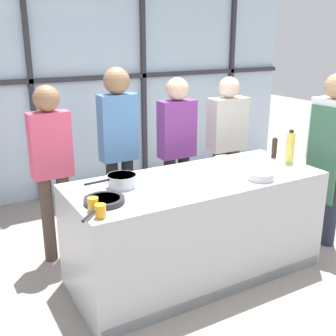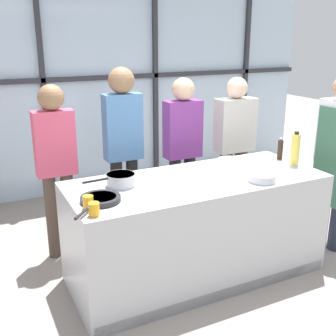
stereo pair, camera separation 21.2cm
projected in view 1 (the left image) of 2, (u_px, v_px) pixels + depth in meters
ground_plane at (195, 272)px, 3.86m from camera, size 18.00×18.00×0.00m
back_window_wall at (90, 88)px, 5.56m from camera, size 6.40×0.10×2.80m
demo_island at (196, 227)px, 3.72m from camera, size 2.21×0.90×0.92m
chef at (330, 150)px, 4.16m from camera, size 0.24×0.43×1.74m
spectator_far_left at (52, 161)px, 3.83m from camera, size 0.37×0.23×1.67m
spectator_center_left at (119, 143)px, 4.12m from camera, size 0.37×0.25×1.80m
spectator_center_right at (177, 145)px, 4.46m from camera, size 0.39×0.23×1.67m
spectator_far_right at (227, 141)px, 4.79m from camera, size 0.45×0.23×1.65m
frying_pan at (104, 201)px, 3.04m from camera, size 0.42×0.45×0.04m
saucepan at (121, 180)px, 3.36m from camera, size 0.44×0.24×0.10m
white_plate at (226, 159)px, 4.12m from camera, size 0.24×0.24×0.01m
mixing_bowl at (261, 175)px, 3.54m from camera, size 0.23×0.23×0.06m
oil_bottle at (290, 147)px, 3.97m from camera, size 0.08×0.08×0.32m
pepper_grinder at (274, 147)px, 4.16m from camera, size 0.05×0.05×0.22m
juice_glass_near at (100, 211)px, 2.80m from camera, size 0.08×0.08×0.09m
juice_glass_far at (93, 204)px, 2.92m from camera, size 0.08×0.08×0.09m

